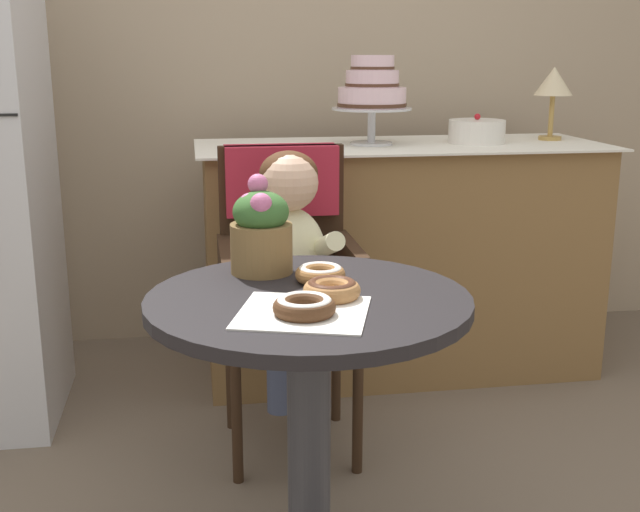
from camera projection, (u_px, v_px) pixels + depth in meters
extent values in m
cube|color=tan|center=(244.00, 25.00, 3.36)|extent=(4.80, 0.10, 2.70)
cylinder|color=black|center=(308.00, 302.00, 1.75)|extent=(0.72, 0.72, 0.03)
cylinder|color=#333338|center=(309.00, 450.00, 1.84)|extent=(0.10, 0.10, 0.69)
cube|color=#332114|center=(290.00, 309.00, 2.45)|extent=(0.42, 0.42, 0.04)
cube|color=#332114|center=(282.00, 217.00, 2.57)|extent=(0.40, 0.04, 0.46)
cube|color=#332114|center=(227.00, 277.00, 2.39)|extent=(0.04, 0.38, 0.18)
cube|color=#332114|center=(350.00, 271.00, 2.45)|extent=(0.04, 0.38, 0.18)
cube|color=#B22338|center=(281.00, 180.00, 2.54)|extent=(0.36, 0.11, 0.22)
cylinder|color=#332114|center=(237.00, 412.00, 2.31)|extent=(0.03, 0.03, 0.45)
cylinder|color=#332114|center=(358.00, 403.00, 2.37)|extent=(0.03, 0.03, 0.45)
cylinder|color=#332114|center=(230.00, 365.00, 2.66)|extent=(0.03, 0.03, 0.45)
cylinder|color=#332114|center=(336.00, 359.00, 2.71)|extent=(0.03, 0.03, 0.45)
ellipsoid|color=beige|center=(290.00, 256.00, 2.39)|extent=(0.22, 0.16, 0.30)
sphere|color=#E0B293|center=(290.00, 182.00, 2.32)|extent=(0.17, 0.17, 0.17)
ellipsoid|color=#4C2D19|center=(289.00, 174.00, 2.34)|extent=(0.17, 0.17, 0.14)
cylinder|color=beige|center=(261.00, 248.00, 2.28)|extent=(0.08, 0.23, 0.13)
sphere|color=#E0B293|center=(267.00, 279.00, 2.22)|extent=(0.06, 0.06, 0.06)
cylinder|color=beige|center=(326.00, 246.00, 2.31)|extent=(0.08, 0.23, 0.13)
sphere|color=#E0B293|center=(327.00, 276.00, 2.25)|extent=(0.06, 0.06, 0.06)
cylinder|color=#3F4760|center=(275.00, 300.00, 2.33)|extent=(0.09, 0.22, 0.09)
cylinder|color=#3F4760|center=(280.00, 368.00, 2.27)|extent=(0.08, 0.08, 0.26)
cylinder|color=#3F4760|center=(312.00, 298.00, 2.35)|extent=(0.09, 0.22, 0.09)
cylinder|color=#3F4760|center=(318.00, 366.00, 2.29)|extent=(0.08, 0.08, 0.26)
cube|color=white|center=(303.00, 313.00, 1.63)|extent=(0.32, 0.31, 0.00)
torus|color=#4C2D19|center=(304.00, 307.00, 1.61)|extent=(0.13, 0.13, 0.04)
torus|color=white|center=(304.00, 302.00, 1.60)|extent=(0.11, 0.11, 0.02)
torus|color=#AD7542|center=(332.00, 290.00, 1.72)|extent=(0.13, 0.13, 0.04)
torus|color=#512D1E|center=(332.00, 285.00, 1.71)|extent=(0.11, 0.11, 0.02)
torus|color=#936033|center=(320.00, 274.00, 1.85)|extent=(0.12, 0.12, 0.04)
torus|color=white|center=(320.00, 270.00, 1.84)|extent=(0.10, 0.10, 0.02)
cylinder|color=brown|center=(262.00, 248.00, 1.92)|extent=(0.15, 0.15, 0.12)
ellipsoid|color=#38662D|center=(261.00, 212.00, 1.90)|extent=(0.14, 0.14, 0.10)
sphere|color=#CC6699|center=(272.00, 205.00, 1.90)|extent=(0.05, 0.05, 0.05)
sphere|color=#CC6699|center=(258.00, 184.00, 1.90)|extent=(0.05, 0.05, 0.05)
sphere|color=#CC6699|center=(249.00, 204.00, 1.89)|extent=(0.05, 0.05, 0.05)
sphere|color=#CC6699|center=(261.00, 204.00, 1.85)|extent=(0.05, 0.05, 0.05)
cube|color=olive|center=(398.00, 258.00, 3.14)|extent=(1.50, 0.56, 0.90)
cube|color=white|center=(401.00, 145.00, 3.03)|extent=(1.56, 0.62, 0.01)
cylinder|color=silver|center=(371.00, 143.00, 3.01)|extent=(0.16, 0.16, 0.01)
cylinder|color=silver|center=(372.00, 126.00, 3.00)|extent=(0.03, 0.03, 0.12)
cylinder|color=silver|center=(372.00, 109.00, 2.98)|extent=(0.30, 0.30, 0.01)
cylinder|color=silver|center=(372.00, 97.00, 2.97)|extent=(0.26, 0.25, 0.08)
cylinder|color=#4C2D1E|center=(372.00, 105.00, 2.98)|extent=(0.26, 0.26, 0.01)
cylinder|color=silver|center=(372.00, 79.00, 2.95)|extent=(0.20, 0.20, 0.06)
cylinder|color=#4C2D1E|center=(372.00, 85.00, 2.96)|extent=(0.20, 0.20, 0.01)
cylinder|color=silver|center=(373.00, 63.00, 2.94)|extent=(0.16, 0.16, 0.05)
cylinder|color=#4C2D1E|center=(372.00, 68.00, 2.94)|extent=(0.16, 0.16, 0.01)
cylinder|color=white|center=(477.00, 131.00, 3.06)|extent=(0.22, 0.22, 0.09)
sphere|color=red|center=(477.00, 117.00, 3.04)|extent=(0.02, 0.02, 0.02)
cylinder|color=#B28C47|center=(550.00, 138.00, 3.17)|extent=(0.09, 0.09, 0.01)
cylinder|color=#B28C47|center=(551.00, 116.00, 3.15)|extent=(0.02, 0.02, 0.16)
cone|color=beige|center=(554.00, 81.00, 3.12)|extent=(0.15, 0.15, 0.11)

